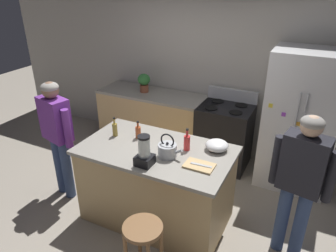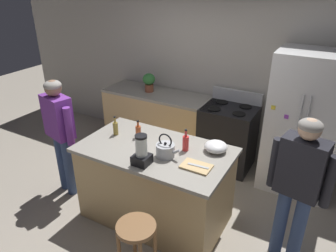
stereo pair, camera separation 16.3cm
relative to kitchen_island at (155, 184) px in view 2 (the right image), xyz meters
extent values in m
plane|color=#9E9384|center=(0.00, 0.00, -0.48)|extent=(14.00, 14.00, 0.00)
cube|color=#BCB7AD|center=(0.00, 1.95, 0.87)|extent=(8.00, 0.10, 2.70)
cube|color=tan|center=(0.00, 0.00, -0.02)|extent=(1.64, 0.91, 0.92)
cube|color=gray|center=(0.00, 0.00, 0.46)|extent=(1.70, 0.97, 0.04)
cube|color=tan|center=(-0.80, 1.55, -0.02)|extent=(2.00, 0.64, 0.92)
cube|color=gray|center=(-0.80, 1.55, 0.46)|extent=(2.00, 0.64, 0.04)
cube|color=silver|center=(1.35, 1.50, 0.46)|extent=(0.90, 0.70, 1.88)
cylinder|color=#B7BABF|center=(1.31, 1.13, 0.56)|extent=(0.02, 0.02, 0.85)
cylinder|color=#B7BABF|center=(1.39, 1.13, 0.56)|extent=(0.02, 0.02, 0.85)
cube|color=orange|center=(1.34, 1.15, 0.58)|extent=(0.05, 0.01, 0.05)
cube|color=yellow|center=(0.99, 1.15, 0.75)|extent=(0.05, 0.01, 0.05)
cube|color=purple|center=(1.16, 1.15, 0.67)|extent=(0.05, 0.01, 0.05)
cube|color=black|center=(0.34, 1.52, 0.00)|extent=(0.76, 0.64, 0.96)
cube|color=black|center=(0.34, 1.20, -0.05)|extent=(0.60, 0.01, 0.24)
cube|color=#B7BABF|center=(0.34, 1.81, 0.57)|extent=(0.76, 0.06, 0.18)
cylinder|color=black|center=(0.16, 1.37, 0.48)|extent=(0.18, 0.18, 0.01)
cylinder|color=black|center=(0.52, 1.37, 0.48)|extent=(0.18, 0.18, 0.01)
cylinder|color=black|center=(0.16, 1.67, 0.48)|extent=(0.18, 0.18, 0.01)
cylinder|color=black|center=(0.52, 1.67, 0.48)|extent=(0.18, 0.18, 0.01)
cylinder|color=#384C7A|center=(-1.40, -0.12, -0.06)|extent=(0.16, 0.16, 0.84)
cylinder|color=#384C7A|center=(-1.23, -0.16, -0.06)|extent=(0.16, 0.16, 0.84)
cube|color=#723399|center=(-1.32, -0.14, 0.63)|extent=(0.44, 0.31, 0.54)
cylinder|color=#723399|center=(-1.56, -0.08, 0.58)|extent=(0.11, 0.11, 0.48)
cylinder|color=#723399|center=(-1.08, -0.20, 0.58)|extent=(0.11, 0.11, 0.48)
sphere|color=#8C664C|center=(-1.32, -0.14, 1.00)|extent=(0.24, 0.24, 0.20)
ellipsoid|color=gray|center=(-1.32, -0.14, 1.03)|extent=(0.26, 0.26, 0.12)
cylinder|color=#384C7A|center=(1.58, 0.13, -0.07)|extent=(0.15, 0.15, 0.82)
cylinder|color=#384C7A|center=(1.40, 0.16, -0.07)|extent=(0.15, 0.15, 0.82)
cube|color=#26262D|center=(1.49, 0.14, 0.63)|extent=(0.43, 0.29, 0.58)
cylinder|color=#26262D|center=(1.74, 0.10, 0.58)|extent=(0.10, 0.10, 0.52)
cylinder|color=#26262D|center=(1.24, 0.19, 0.58)|extent=(0.10, 0.10, 0.52)
sphere|color=#D8AD8C|center=(1.49, 0.14, 1.02)|extent=(0.23, 0.23, 0.20)
ellipsoid|color=gray|center=(1.49, 0.14, 1.05)|extent=(0.24, 0.24, 0.12)
cylinder|color=brown|center=(0.34, -0.87, 0.21)|extent=(0.36, 0.36, 0.04)
cylinder|color=brown|center=(0.22, -0.76, -0.14)|extent=(0.04, 0.04, 0.67)
cylinder|color=brown|center=(-1.06, 1.55, 0.54)|extent=(0.14, 0.14, 0.12)
ellipsoid|color=#337A38|center=(-1.06, 1.55, 0.69)|extent=(0.20, 0.20, 0.18)
cube|color=black|center=(0.05, -0.33, 0.53)|extent=(0.17, 0.17, 0.10)
cylinder|color=silver|center=(0.05, -0.33, 0.68)|extent=(0.12, 0.12, 0.20)
cylinder|color=black|center=(0.05, -0.33, 0.79)|extent=(0.12, 0.12, 0.02)
cylinder|color=olive|center=(-0.58, 0.06, 0.55)|extent=(0.06, 0.06, 0.15)
cylinder|color=olive|center=(-0.58, 0.06, 0.66)|extent=(0.02, 0.02, 0.07)
cylinder|color=black|center=(-0.58, 0.06, 0.70)|extent=(0.03, 0.03, 0.02)
cylinder|color=#B24C26|center=(-0.31, 0.14, 0.55)|extent=(0.06, 0.06, 0.14)
cylinder|color=#B24C26|center=(-0.31, 0.14, 0.65)|extent=(0.02, 0.02, 0.06)
cylinder|color=black|center=(-0.31, 0.14, 0.68)|extent=(0.03, 0.03, 0.02)
cylinder|color=red|center=(0.31, 0.13, 0.56)|extent=(0.07, 0.07, 0.17)
cylinder|color=red|center=(0.31, 0.13, 0.68)|extent=(0.03, 0.03, 0.07)
cylinder|color=black|center=(0.31, 0.13, 0.72)|extent=(0.03, 0.03, 0.02)
ellipsoid|color=white|center=(0.61, 0.28, 0.53)|extent=(0.25, 0.25, 0.11)
cylinder|color=#B7BABF|center=(0.18, -0.08, 0.55)|extent=(0.20, 0.20, 0.14)
sphere|color=black|center=(0.18, -0.08, 0.63)|extent=(0.03, 0.03, 0.03)
cylinder|color=#B7BABF|center=(0.31, -0.08, 0.57)|extent=(0.09, 0.03, 0.08)
torus|color=black|center=(0.18, -0.08, 0.67)|extent=(0.16, 0.02, 0.16)
cube|color=tan|center=(0.56, -0.12, 0.49)|extent=(0.30, 0.20, 0.02)
cube|color=#B7BABF|center=(0.58, -0.12, 0.50)|extent=(0.22, 0.04, 0.01)
camera|label=1|loc=(1.47, -2.65, 2.23)|focal=33.81mm
camera|label=2|loc=(1.62, -2.57, 2.23)|focal=33.81mm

